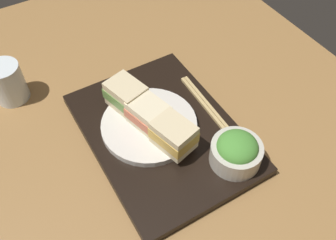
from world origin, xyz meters
The scene contains 9 objects.
ground_plane centered at (0.00, 0.00, -1.50)cm, with size 140.00×100.00×3.00cm, color olive.
serving_tray centered at (5.19, 1.55, 1.04)cm, with size 39.70×29.09×2.09cm, color black.
sandwich_plate centered at (7.19, 3.46, 2.80)cm, with size 20.14×20.14×1.42cm, color silver.
sandwich_near centered at (0.44, 1.83, 6.38)cm, with size 9.32×8.01×5.74cm.
sandwich_middle centered at (7.19, 3.46, 6.28)cm, with size 9.28×8.20×5.55cm.
sandwich_far centered at (13.93, 5.08, 6.50)cm, with size 9.64×8.13×5.98cm.
salad_bowl centered at (-8.64, -6.98, 5.16)cm, with size 10.04×10.04×6.63cm.
chopsticks_pair centered at (6.59, -10.21, 2.44)cm, with size 18.07×2.05×0.70cm.
drinking_glass centered at (32.68, 25.62, 4.66)cm, with size 7.48×7.48×9.32cm, color silver.
Camera 1 is at (-36.76, 24.85, 63.68)cm, focal length 39.74 mm.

